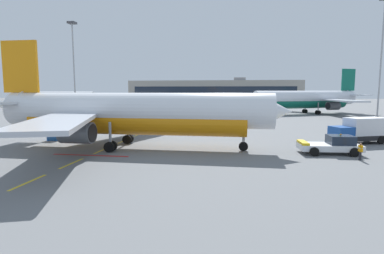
# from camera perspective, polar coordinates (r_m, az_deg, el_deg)

# --- Properties ---
(ground) EXTENTS (400.00, 400.00, 0.00)m
(ground) POSITION_cam_1_polar(r_m,az_deg,el_deg) (47.84, 17.43, -1.37)
(ground) COLOR slate
(apron_paint_markings) EXTENTS (8.00, 96.72, 0.01)m
(apron_paint_markings) POSITION_cam_1_polar(r_m,az_deg,el_deg) (46.80, -9.67, -1.33)
(apron_paint_markings) COLOR yellow
(apron_paint_markings) RESTS_ON ground
(airliner_foreground) EXTENTS (34.66, 34.63, 12.20)m
(airliner_foreground) POSITION_cam_1_polar(r_m,az_deg,el_deg) (35.76, -11.01, 2.53)
(airliner_foreground) COLOR white
(airliner_foreground) RESTS_ON ground
(pushback_tug) EXTENTS (6.19, 3.54, 2.08)m
(pushback_tug) POSITION_cam_1_polar(r_m,az_deg,el_deg) (35.20, 24.06, -3.00)
(pushback_tug) COLOR silver
(pushback_tug) RESTS_ON ground
(airliner_mid_left) EXTENTS (33.76, 31.96, 12.41)m
(airliner_mid_left) POSITION_cam_1_polar(r_m,az_deg,el_deg) (90.77, 20.24, 4.77)
(airliner_mid_left) COLOR silver
(airliner_mid_left) RESTS_ON ground
(airliner_far_center) EXTENTS (33.42, 32.86, 11.73)m
(airliner_far_center) POSITION_cam_1_polar(r_m,az_deg,el_deg) (123.97, -23.08, 4.97)
(airliner_far_center) COLOR white
(airliner_far_center) RESTS_ON ground
(fuel_service_truck) EXTENTS (7.39, 4.88, 3.14)m
(fuel_service_truck) POSITION_cam_1_polar(r_m,az_deg,el_deg) (43.43, 28.26, -0.48)
(fuel_service_truck) COLOR black
(fuel_service_truck) RESTS_ON ground
(ground_crew_worker) EXTENTS (0.30, 0.67, 1.63)m
(ground_crew_worker) POSITION_cam_1_polar(r_m,az_deg,el_deg) (33.11, 28.30, -3.77)
(ground_crew_worker) COLOR #232328
(ground_crew_worker) RESTS_ON ground
(uld_cargo_container) EXTENTS (1.69, 1.65, 1.60)m
(uld_cargo_container) POSITION_cam_1_polar(r_m,az_deg,el_deg) (44.57, -23.54, -1.17)
(uld_cargo_container) COLOR #194C9E
(uld_cargo_container) RESTS_ON ground
(apron_light_mast_near) EXTENTS (1.80, 1.80, 23.09)m
(apron_light_mast_near) POSITION_cam_1_polar(r_m,az_deg,el_deg) (84.76, -20.75, 11.73)
(apron_light_mast_near) COLOR slate
(apron_light_mast_near) RESTS_ON ground
(apron_light_mast_far) EXTENTS (1.80, 1.80, 26.68)m
(apron_light_mast_far) POSITION_cam_1_polar(r_m,az_deg,el_deg) (83.60, 31.28, 12.63)
(apron_light_mast_far) COLOR slate
(apron_light_mast_far) RESTS_ON ground
(terminal_satellite) EXTENTS (88.28, 18.79, 12.90)m
(terminal_satellite) POSITION_cam_1_polar(r_m,az_deg,el_deg) (167.11, 4.09, 6.46)
(terminal_satellite) COLOR #9E998E
(terminal_satellite) RESTS_ON ground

